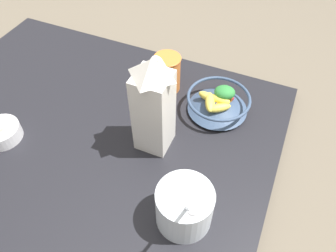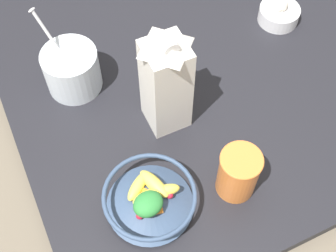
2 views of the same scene
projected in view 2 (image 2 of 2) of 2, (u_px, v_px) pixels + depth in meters
ground_plane at (212, 50)px, 1.33m from camera, size 6.00×6.00×0.00m
countertop at (212, 45)px, 1.31m from camera, size 1.16×1.16×0.04m
fruit_bowl at (150, 199)px, 1.00m from camera, size 0.20×0.20×0.09m
milk_carton at (166, 79)px, 1.03m from camera, size 0.09×0.09×0.31m
yogurt_tub at (72, 68)px, 1.16m from camera, size 0.14×0.16×0.21m
drinking_cup at (238, 173)px, 1.00m from camera, size 0.09×0.09×0.13m
garlic_bowl at (279, 13)px, 1.31m from camera, size 0.11×0.11×0.07m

